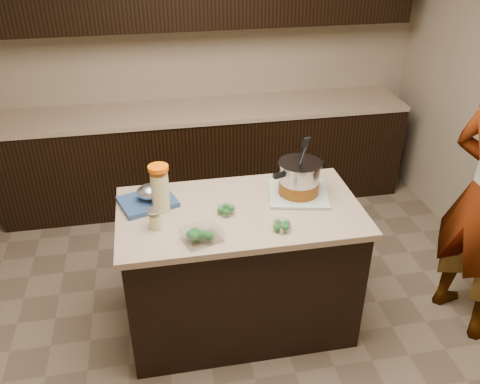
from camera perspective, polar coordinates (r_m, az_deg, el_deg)
The scene contains 12 objects.
ground_plane at distance 3.60m, azimuth 0.00°, elevation -14.18°, with size 4.00×4.00×0.00m, color brown.
room_shell at distance 2.69m, azimuth 0.00°, elevation 12.89°, with size 4.04×4.04×2.72m.
back_cabinets at distance 4.57m, azimuth -4.09°, elevation 10.02°, with size 3.60×0.63×2.33m.
island at distance 3.29m, azimuth 0.00°, elevation -8.55°, with size 1.46×0.81×0.90m.
dish_towel at distance 3.19m, azimuth 6.54°, elevation -0.18°, with size 0.36×0.36×0.02m, color #608F69.
stock_pot at distance 3.14m, azimuth 6.64°, elevation 1.36°, with size 0.36×0.34×0.38m.
lemonade_pitcher at distance 3.00m, azimuth -8.96°, elevation 0.22°, with size 0.13×0.13×0.29m.
mason_jar at distance 2.88m, azimuth -9.52°, elevation -3.02°, with size 0.10×0.10×0.13m.
broccoli_tub_left at distance 2.98m, azimuth -1.57°, elevation -2.08°, with size 0.14×0.14×0.05m.
broccoli_tub_right at distance 2.85m, azimuth 4.72°, elevation -3.86°, with size 0.11×0.11×0.05m.
broccoli_tub_rect at distance 2.76m, azimuth -4.30°, elevation -4.86°, with size 0.24×0.20×0.07m.
blue_tray at distance 3.11m, azimuth -10.19°, elevation -0.66°, with size 0.38×0.34×0.12m.
Camera 1 is at (-0.47, -2.52, 2.52)m, focal length 38.00 mm.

